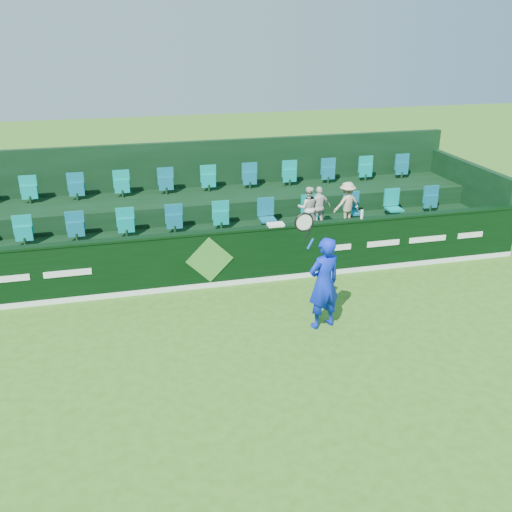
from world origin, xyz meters
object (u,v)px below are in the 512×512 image
object	(u,v)px
tennis_player	(324,283)
spectator_middle	(319,207)
towel	(276,225)
drinks_bottle	(362,214)
spectator_left	(308,208)
spectator_right	(347,204)

from	to	relation	value
tennis_player	spectator_middle	world-z (taller)	tennis_player
tennis_player	towel	xyz separation A→B (m)	(-0.31, 2.43, 0.41)
tennis_player	spectator_middle	xyz separation A→B (m)	(1.16, 3.55, 0.37)
tennis_player	drinks_bottle	bearing A→B (deg)	52.85
tennis_player	spectator_left	size ratio (longest dim) A/B	2.33
spectator_middle	spectator_right	xyz separation A→B (m)	(0.76, 0.00, 0.03)
spectator_middle	drinks_bottle	bearing A→B (deg)	111.41
spectator_left	towel	size ratio (longest dim) A/B	2.89
tennis_player	spectator_middle	bearing A→B (deg)	71.83
towel	spectator_left	bearing A→B (deg)	43.70
spectator_middle	towel	world-z (taller)	spectator_middle
spectator_right	towel	distance (m)	2.49
spectator_middle	drinks_bottle	world-z (taller)	spectator_middle
spectator_right	towel	xyz separation A→B (m)	(-2.23, -1.12, 0.00)
spectator_left	spectator_right	xyz separation A→B (m)	(1.05, 0.00, 0.03)
spectator_left	towel	distance (m)	1.62
spectator_left	drinks_bottle	size ratio (longest dim) A/B	5.08
spectator_middle	spectator_left	bearing A→B (deg)	-9.63
spectator_left	drinks_bottle	distance (m)	1.49
drinks_bottle	spectator_middle	bearing A→B (deg)	121.04
spectator_left	towel	world-z (taller)	spectator_left
tennis_player	spectator_left	bearing A→B (deg)	76.26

